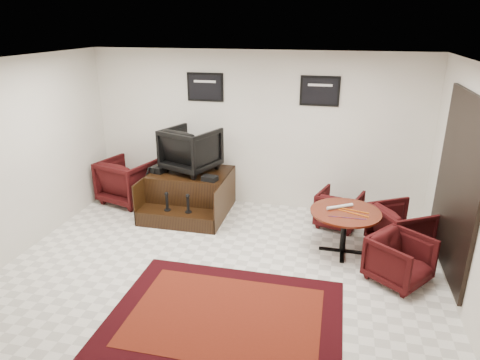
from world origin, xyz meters
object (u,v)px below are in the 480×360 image
Objects in this scene: shine_chair at (191,147)px; shine_podium at (190,193)px; table_chair_window at (401,226)px; armchair_side at (128,178)px; table_chair_back at (339,207)px; meeting_table at (345,216)px; table_chair_corner at (400,257)px.

shine_podium is at bearing 110.74° from shine_chair.
table_chair_window reaches higher than shine_podium.
table_chair_window is at bearing -172.60° from armchair_side.
shine_podium is 2.13× the size of table_chair_back.
meeting_table is 1.44× the size of table_chair_corner.
shine_chair is 2.76m from table_chair_back.
table_chair_window is at bearing 19.65° from meeting_table.
shine_chair is 1.14× the size of table_chair_window.
shine_chair is at bearing -163.98° from armchair_side.
shine_podium reaches higher than table_chair_back.
shine_chair reaches higher than table_chair_corner.
table_chair_corner reaches higher than table_chair_back.
shine_chair is at bearing 102.07° from table_chair_corner.
armchair_side is at bearing 50.88° from table_chair_window.
table_chair_corner is at bearing -24.04° from shine_podium.
shine_podium is at bearing 50.11° from table_chair_window.
armchair_side is 1.21× the size of table_chair_window.
armchair_side reaches higher than meeting_table.
shine_chair reaches higher than table_chair_window.
armchair_side reaches higher than table_chair_back.
table_chair_window is (3.53, -0.61, 0.05)m from shine_podium.
shine_chair is 3.89m from table_chair_corner.
table_chair_corner is (0.72, -0.62, -0.23)m from meeting_table.
shine_chair is (0.00, 0.15, 0.82)m from shine_podium.
meeting_table is at bearing 179.52° from shine_chair.
armchair_side is 4.12m from meeting_table.
shine_chair is at bearing 90.00° from shine_podium.
shine_podium is 1.90× the size of table_chair_window.
shine_chair is 3.70m from table_chair_window.
armchair_side is 0.90× the size of meeting_table.
armchair_side is (-1.28, 0.01, -0.70)m from shine_chair.
armchair_side is 1.36× the size of table_chair_back.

